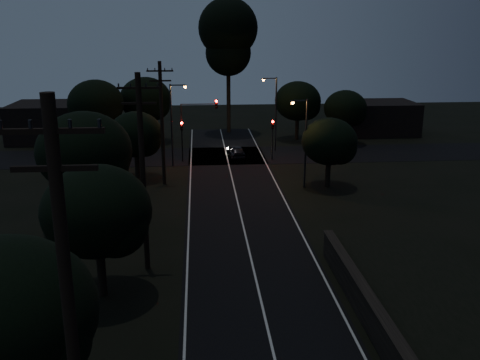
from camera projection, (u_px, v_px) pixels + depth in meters
road_surface at (233, 185)px, 46.34m from camera, size 60.00×70.00×0.03m
utility_pole_near at (72, 341)px, 12.43m from camera, size 2.20×0.30×12.00m
utility_pole_mid at (143, 171)px, 28.85m from camera, size 2.20×0.30×11.00m
utility_pole_far at (162, 122)px, 45.20m from camera, size 2.20×0.30×10.50m
tree_left_a at (12, 319)px, 16.39m from camera, size 5.66×5.66×7.16m
tree_left_b at (101, 214)px, 26.09m from camera, size 5.40×5.40×6.86m
tree_left_c at (88, 154)px, 35.27m from camera, size 6.29×6.29×7.95m
tree_left_d at (137, 136)px, 47.28m from camera, size 4.77×4.77×6.06m
tree_far_nw at (147, 100)px, 62.26m from camera, size 6.00×6.00×7.60m
tree_far_w at (98, 105)px, 58.02m from camera, size 6.06×6.06×7.72m
tree_far_ne at (299, 102)px, 63.76m from camera, size 5.51×5.51×6.97m
tree_far_e at (347, 109)px, 61.41m from camera, size 4.90×4.90×6.22m
tree_right_a at (331, 143)px, 44.73m from camera, size 4.67×4.67×5.94m
tall_pine at (228, 36)px, 65.93m from camera, size 7.34×7.34×16.69m
building_left at (56, 122)px, 64.19m from camera, size 10.00×8.00×4.40m
building_right at (378, 117)px, 68.26m from camera, size 9.00×7.00×4.00m
signal_left at (182, 134)px, 53.69m from camera, size 0.28×0.35×4.10m
signal_right at (273, 132)px, 54.39m from camera, size 0.28×0.35×4.10m
signal_mast at (198, 119)px, 53.40m from camera, size 3.70×0.35×6.25m
streetlight_a at (173, 119)px, 51.23m from camera, size 1.66×0.26×8.00m
streetlight_b at (274, 109)px, 57.79m from camera, size 1.66×0.26×8.00m
streetlight_c at (304, 137)px, 44.50m from camera, size 1.46×0.26×7.50m
car at (236, 152)px, 55.77m from camera, size 1.90×3.80×1.24m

